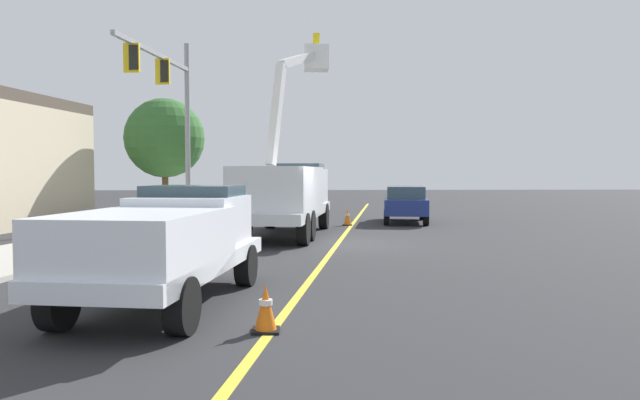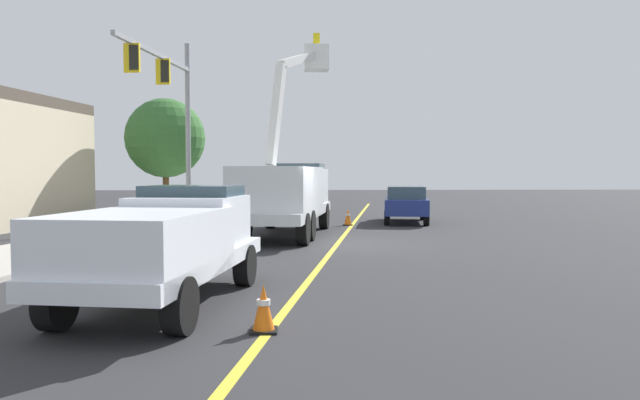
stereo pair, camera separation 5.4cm
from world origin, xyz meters
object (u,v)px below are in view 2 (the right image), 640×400
(passing_minivan, at_px, (406,202))
(traffic_signal_mast, at_px, (171,99))
(traffic_cone_mid_front, at_px, (348,217))
(service_pickup_truck, at_px, (165,241))
(traffic_cone_leading, at_px, (264,308))
(utility_bucket_truck, at_px, (286,191))

(passing_minivan, distance_m, traffic_signal_mast, 11.47)
(traffic_cone_mid_front, bearing_deg, service_pickup_truck, 163.36)
(service_pickup_truck, bearing_deg, passing_minivan, -23.81)
(traffic_cone_mid_front, bearing_deg, traffic_signal_mast, 101.39)
(passing_minivan, relative_size, traffic_cone_mid_front, 6.71)
(passing_minivan, bearing_deg, traffic_signal_mast, 106.32)
(traffic_cone_leading, relative_size, traffic_cone_mid_front, 0.93)
(service_pickup_truck, distance_m, traffic_cone_mid_front, 16.06)
(utility_bucket_truck, xyz_separation_m, traffic_cone_leading, (-13.22, 0.13, -1.28))
(traffic_cone_leading, xyz_separation_m, traffic_signal_mast, (15.71, 4.56, 4.95))
(utility_bucket_truck, bearing_deg, service_pickup_truck, 170.35)
(service_pickup_truck, distance_m, traffic_cone_leading, 2.68)
(traffic_cone_leading, height_order, traffic_cone_mid_front, traffic_cone_mid_front)
(traffic_cone_leading, bearing_deg, utility_bucket_truck, -0.56)
(utility_bucket_truck, bearing_deg, traffic_cone_leading, 179.44)
(utility_bucket_truck, height_order, traffic_cone_mid_front, utility_bucket_truck)
(service_pickup_truck, height_order, traffic_cone_mid_front, service_pickup_truck)
(service_pickup_truck, relative_size, traffic_signal_mast, 0.74)
(service_pickup_truck, bearing_deg, traffic_cone_leading, -135.23)
(utility_bucket_truck, height_order, passing_minivan, utility_bucket_truck)
(traffic_signal_mast, bearing_deg, traffic_cone_leading, -163.83)
(traffic_cone_leading, distance_m, traffic_cone_mid_front, 17.41)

